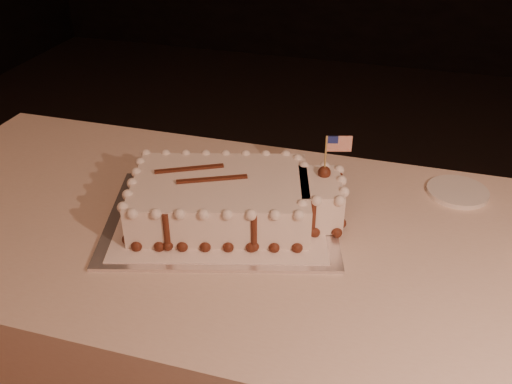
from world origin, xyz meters
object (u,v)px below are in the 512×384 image
(banquet_table, at_px, (381,380))
(sheet_cake, at_px, (233,198))
(cake_board, at_px, (222,218))
(side_plate, at_px, (458,192))

(banquet_table, xyz_separation_m, sheet_cake, (-0.37, 0.03, 0.43))
(banquet_table, height_order, sheet_cake, sheet_cake)
(banquet_table, bearing_deg, cake_board, 176.99)
(banquet_table, relative_size, side_plate, 16.52)
(banquet_table, relative_size, cake_board, 4.74)
(sheet_cake, bearing_deg, banquet_table, -4.35)
(side_plate, bearing_deg, sheet_cake, -152.11)
(banquet_table, height_order, cake_board, cake_board)
(banquet_table, bearing_deg, side_plate, 68.77)
(cake_board, bearing_deg, sheet_cake, 0.49)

